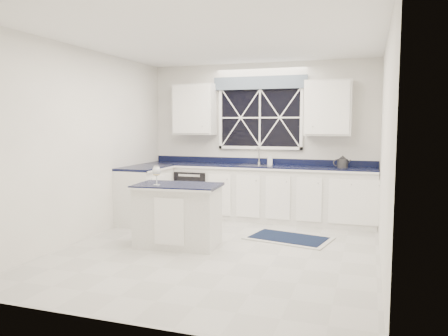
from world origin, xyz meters
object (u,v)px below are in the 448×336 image
(dishwasher, at_px, (196,193))
(island, at_px, (178,215))
(faucet, at_px, (259,155))
(wine_glass, at_px, (156,172))
(soap_bottle, at_px, (270,159))
(kettle, at_px, (342,162))

(dishwasher, distance_m, island, 1.99)
(dishwasher, height_order, faucet, faucet)
(wine_glass, bearing_deg, island, 36.76)
(dishwasher, relative_size, soap_bottle, 4.53)
(dishwasher, distance_m, kettle, 2.60)
(kettle, xyz_separation_m, wine_glass, (-2.24, -2.11, -0.02))
(kettle, bearing_deg, wine_glass, -152.08)
(dishwasher, bearing_deg, island, -75.04)
(island, bearing_deg, soap_bottle, 65.49)
(island, relative_size, kettle, 4.23)
(island, xyz_separation_m, soap_bottle, (0.78, 2.13, 0.61))
(faucet, bearing_deg, kettle, -7.04)
(wine_glass, height_order, soap_bottle, soap_bottle)
(dishwasher, xyz_separation_m, faucet, (1.10, 0.19, 0.69))
(dishwasher, height_order, kettle, kettle)
(wine_glass, bearing_deg, dishwasher, 97.87)
(faucet, bearing_deg, wine_glass, -109.51)
(faucet, xyz_separation_m, kettle, (1.43, -0.18, -0.07))
(dishwasher, xyz_separation_m, kettle, (2.53, 0.02, 0.62))
(island, distance_m, wine_glass, 0.66)
(island, distance_m, kettle, 2.86)
(kettle, relative_size, soap_bottle, 1.53)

